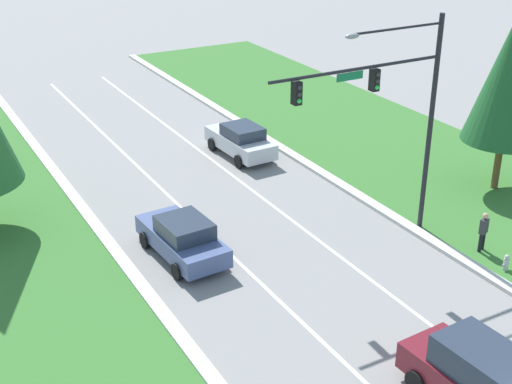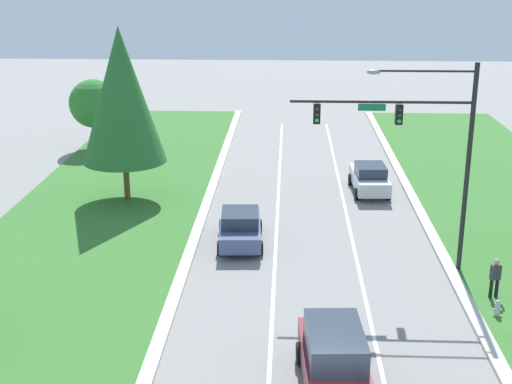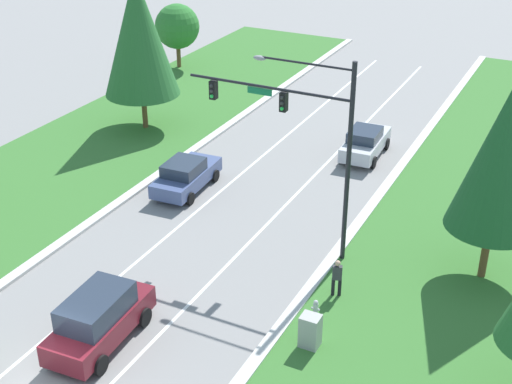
# 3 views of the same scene
# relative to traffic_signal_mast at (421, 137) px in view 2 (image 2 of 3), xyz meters

# --- Properties ---
(traffic_signal_mast) EXTENTS (7.37, 0.41, 8.80)m
(traffic_signal_mast) POSITION_rel_traffic_signal_mast_xyz_m (0.00, 0.00, 0.00)
(traffic_signal_mast) COLOR black
(traffic_signal_mast) RESTS_ON ground_plane
(slate_blue_sedan) EXTENTS (2.25, 4.60, 1.65)m
(slate_blue_sedan) POSITION_rel_traffic_signal_mast_xyz_m (-7.50, 2.62, -4.96)
(slate_blue_sedan) COLOR #475684
(slate_blue_sedan) RESTS_ON ground_plane
(silver_sedan) EXTENTS (2.13, 4.54, 1.69)m
(silver_sedan) POSITION_rel_traffic_signal_mast_xyz_m (-0.69, 10.69, -4.94)
(silver_sedan) COLOR silver
(silver_sedan) RESTS_ON ground_plane
(burgundy_suv) EXTENTS (2.27, 4.74, 2.09)m
(burgundy_suv) POSITION_rel_traffic_signal_mast_xyz_m (-3.87, -9.13, -4.72)
(burgundy_suv) COLOR maroon
(burgundy_suv) RESTS_ON ground_plane
(pedestrian) EXTENTS (0.43, 0.34, 1.69)m
(pedestrian) POSITION_rel_traffic_signal_mast_xyz_m (2.71, -2.68, -4.85)
(pedestrian) COLOR black
(pedestrian) RESTS_ON ground_plane
(fire_hydrant) EXTENTS (0.34, 0.20, 0.70)m
(fire_hydrant) POSITION_rel_traffic_signal_mast_xyz_m (2.45, -4.18, -5.44)
(fire_hydrant) COLOR #B7B7BC
(fire_hydrant) RESTS_ON ground_plane
(oak_far_left_tree) EXTENTS (3.35, 3.35, 4.88)m
(oak_far_left_tree) POSITION_rel_traffic_signal_mast_xyz_m (-18.82, 19.95, -2.60)
(oak_far_left_tree) COLOR brown
(oak_far_left_tree) RESTS_ON ground_plane
(conifer_mid_left_tree) EXTENTS (4.48, 4.48, 9.44)m
(conifer_mid_left_tree) POSITION_rel_traffic_signal_mast_xyz_m (-14.11, 8.58, 0.05)
(conifer_mid_left_tree) COLOR brown
(conifer_mid_left_tree) RESTS_ON ground_plane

